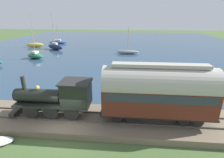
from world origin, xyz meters
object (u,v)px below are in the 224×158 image
(passenger_coach, at_px, (158,91))
(rowboat_off_pier, at_px, (190,97))
(steam_locomotive, at_px, (59,96))
(rowboat_near_shore, at_px, (69,80))
(sailboat_navy, at_px, (55,47))
(sailboat_green, at_px, (35,55))
(rowboat_mid_harbor, at_px, (115,75))
(sailboat_gray, at_px, (128,52))
(rowboat_far_out, at_px, (153,90))
(sailboat_yellow, at_px, (35,45))
(sailboat_blue, at_px, (58,42))

(passenger_coach, height_order, rowboat_off_pier, passenger_coach)
(steam_locomotive, distance_m, rowboat_off_pier, 13.28)
(rowboat_near_shore, bearing_deg, sailboat_navy, 70.71)
(steam_locomotive, height_order, rowboat_near_shore, steam_locomotive)
(sailboat_green, bearing_deg, passenger_coach, -116.70)
(steam_locomotive, distance_m, passenger_coach, 7.56)
(steam_locomotive, height_order, sailboat_green, sailboat_green)
(sailboat_navy, bearing_deg, rowboat_mid_harbor, -105.96)
(passenger_coach, height_order, sailboat_navy, sailboat_navy)
(steam_locomotive, bearing_deg, rowboat_mid_harbor, -16.26)
(sailboat_gray, relative_size, sailboat_navy, 0.66)
(sailboat_green, bearing_deg, rowboat_far_out, -105.20)
(sailboat_navy, bearing_deg, sailboat_gray, -67.87)
(rowboat_near_shore, bearing_deg, sailboat_gray, 21.99)
(rowboat_far_out, relative_size, rowboat_near_shore, 1.22)
(sailboat_gray, relative_size, sailboat_yellow, 0.65)
(steam_locomotive, bearing_deg, sailboat_green, 32.24)
(sailboat_green, height_order, rowboat_off_pier, sailboat_green)
(passenger_coach, relative_size, rowboat_mid_harbor, 3.64)
(sailboat_blue, bearing_deg, rowboat_far_out, -154.68)
(rowboat_far_out, bearing_deg, rowboat_off_pier, -67.37)
(sailboat_blue, height_order, rowboat_mid_harbor, sailboat_blue)
(sailboat_yellow, height_order, rowboat_mid_harbor, sailboat_yellow)
(sailboat_yellow, bearing_deg, rowboat_mid_harbor, -144.61)
(sailboat_navy, xyz_separation_m, rowboat_mid_harbor, (-19.81, -16.93, -0.51))
(sailboat_navy, xyz_separation_m, rowboat_off_pier, (-26.20, -25.44, -0.60))
(sailboat_blue, relative_size, rowboat_near_shore, 2.67)
(rowboat_off_pier, height_order, rowboat_far_out, rowboat_far_out)
(sailboat_navy, relative_size, rowboat_off_pier, 3.45)
(steam_locomotive, relative_size, sailboat_yellow, 0.72)
(sailboat_gray, bearing_deg, passenger_coach, -175.61)
(steam_locomotive, bearing_deg, sailboat_yellow, 30.72)
(sailboat_blue, relative_size, sailboat_navy, 0.62)
(rowboat_far_out, bearing_deg, sailboat_gray, 51.15)
(sailboat_gray, bearing_deg, rowboat_mid_harbor, 173.27)
(sailboat_blue, xyz_separation_m, rowboat_far_out, (-34.49, -24.72, -0.33))
(passenger_coach, bearing_deg, sailboat_gray, 4.69)
(sailboat_blue, xyz_separation_m, sailboat_yellow, (-6.76, 4.00, 0.15))
(sailboat_yellow, bearing_deg, steam_locomotive, -160.37)
(passenger_coach, bearing_deg, rowboat_off_pier, -39.41)
(sailboat_green, relative_size, rowboat_far_out, 2.51)
(sailboat_yellow, height_order, rowboat_near_shore, sailboat_yellow)
(passenger_coach, distance_m, sailboat_yellow, 44.49)
(passenger_coach, xyz_separation_m, sailboat_yellow, (34.48, 28.01, -2.40))
(sailboat_green, bearing_deg, sailboat_yellow, 46.96)
(steam_locomotive, relative_size, sailboat_gray, 1.11)
(sailboat_gray, height_order, rowboat_mid_harbor, sailboat_gray)
(sailboat_gray, bearing_deg, rowboat_near_shore, 157.11)
(sailboat_green, height_order, sailboat_gray, sailboat_green)
(rowboat_far_out, bearing_deg, steam_locomotive, 172.44)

